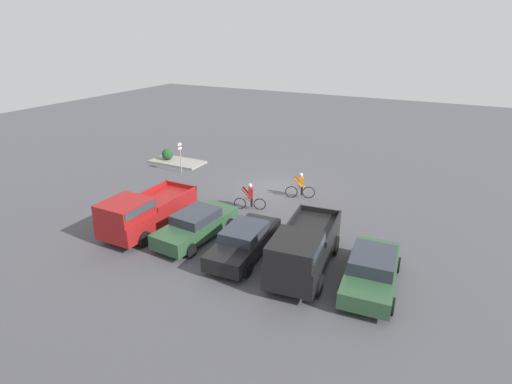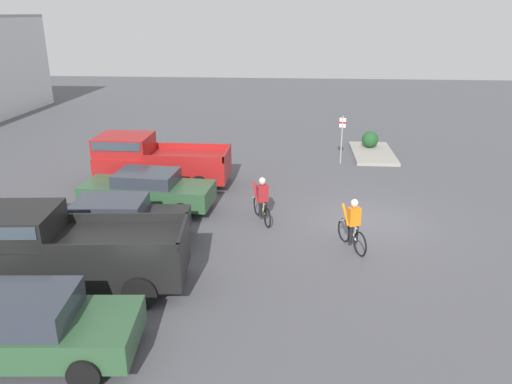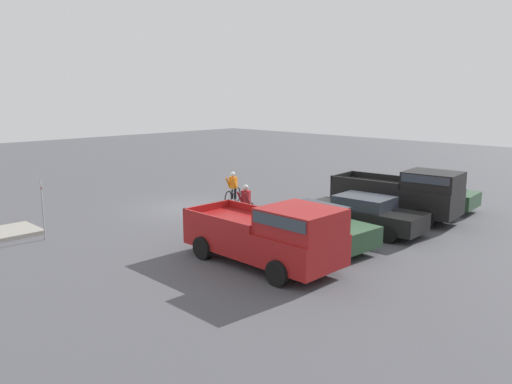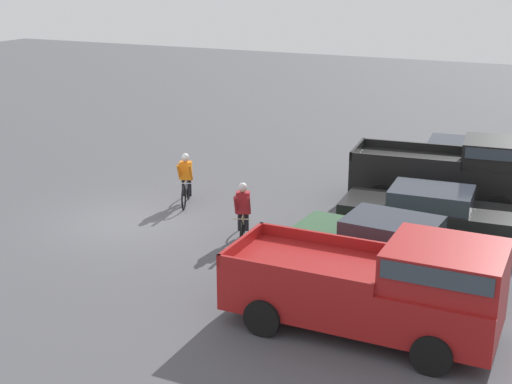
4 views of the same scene
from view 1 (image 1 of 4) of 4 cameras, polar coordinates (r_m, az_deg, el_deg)
The scene contains 11 objects.
ground_plane at distance 25.89m, azimuth 2.47°, elevation 0.65°, with size 80.00×80.00×0.00m, color #4C4C51.
sedan_0 at distance 16.61m, azimuth 16.20°, elevation -10.65°, with size 2.32×4.72×1.47m.
pickup_truck_0 at distance 16.67m, azimuth 6.73°, elevation -8.04°, with size 2.59×5.49×2.19m.
sedan_1 at distance 18.02m, azimuth -1.68°, elevation -6.99°, with size 2.11×4.77×1.41m.
sedan_2 at distance 19.59m, azimuth -8.46°, elevation -4.65°, with size 2.20×4.82×1.43m.
pickup_truck_1 at distance 20.70m, azimuth -15.79°, elevation -2.73°, with size 2.33×5.37×2.06m.
cyclist_0 at distance 22.47m, azimuth -0.85°, elevation -0.66°, with size 1.72×0.75×1.59m.
cyclist_1 at distance 24.18m, azimuth 6.39°, elevation 0.91°, with size 1.68×0.73×1.61m.
fire_lane_sign at distance 28.59m, azimuth -10.76°, elevation 5.31°, with size 0.10×0.30×2.29m.
curb_island at distance 31.31m, azimuth -11.16°, elevation 4.25°, with size 4.16×2.01×0.15m, color gray.
shrub at distance 31.66m, azimuth -12.54°, elevation 5.28°, with size 0.85×0.85×0.85m.
Camera 1 is at (-9.95, 21.94, 9.50)m, focal length 28.00 mm.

